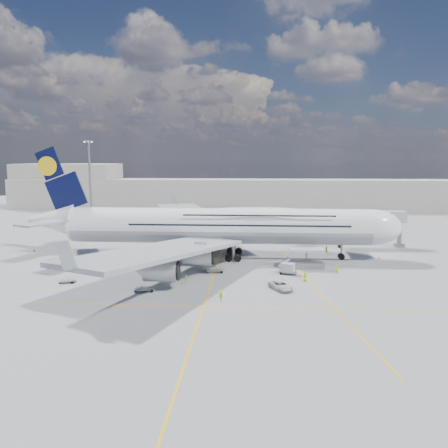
# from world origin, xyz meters

# --- Properties ---
(ground) EXTENTS (300.00, 300.00, 0.00)m
(ground) POSITION_xyz_m (0.00, 0.00, 0.00)
(ground) COLOR gray
(ground) RESTS_ON ground
(taxi_line_main) EXTENTS (0.25, 220.00, 0.01)m
(taxi_line_main) POSITION_xyz_m (0.00, 0.00, 0.01)
(taxi_line_main) COLOR #F8AF0D
(taxi_line_main) RESTS_ON ground
(taxi_line_cross) EXTENTS (120.00, 0.25, 0.01)m
(taxi_line_cross) POSITION_xyz_m (0.00, -20.00, 0.01)
(taxi_line_cross) COLOR #F8AF0D
(taxi_line_cross) RESTS_ON ground
(taxi_line_diag) EXTENTS (14.16, 99.06, 0.01)m
(taxi_line_diag) POSITION_xyz_m (14.00, 10.00, 0.01)
(taxi_line_diag) COLOR #F8AF0D
(taxi_line_diag) RESTS_ON ground
(airliner) EXTENTS (77.26, 79.15, 23.71)m
(airliner) POSITION_xyz_m (0.26, 10.00, 6.87)
(airliner) COLOR white
(airliner) RESTS_ON ground
(jet_bridge) EXTENTS (18.80, 12.10, 8.50)m
(jet_bridge) POSITION_xyz_m (29.81, 20.94, 6.85)
(jet_bridge) COLOR #B7B7BC
(jet_bridge) RESTS_ON ground
(cargo_loader) EXTENTS (8.53, 3.20, 3.67)m
(cargo_loader) POSITION_xyz_m (16.82, 2.89, 1.25)
(cargo_loader) COLOR silver
(cargo_loader) RESTS_ON ground
(light_mast) EXTENTS (3.00, 0.70, 25.50)m
(light_mast) POSITION_xyz_m (-40.00, 45.00, 13.21)
(light_mast) COLOR gray
(light_mast) RESTS_ON ground
(terminal) EXTENTS (180.00, 16.00, 12.00)m
(terminal) POSITION_xyz_m (0.00, 95.00, 6.00)
(terminal) COLOR #B2AD9E
(terminal) RESTS_ON ground
(hangar) EXTENTS (40.00, 22.00, 18.00)m
(hangar) POSITION_xyz_m (-70.00, 100.00, 9.00)
(hangar) COLOR #B2AD9E
(hangar) RESTS_ON ground
(tree_line) EXTENTS (160.00, 6.00, 8.00)m
(tree_line) POSITION_xyz_m (40.00, 140.00, 4.00)
(tree_line) COLOR #193814
(tree_line) RESTS_ON ground
(dolly_row_a) EXTENTS (3.14, 2.31, 1.78)m
(dolly_row_a) POSITION_xyz_m (-23.62, -2.14, 0.96)
(dolly_row_a) COLOR gray
(dolly_row_a) RESTS_ON ground
(dolly_row_b) EXTENTS (3.41, 2.34, 1.97)m
(dolly_row_b) POSITION_xyz_m (-10.16, -0.74, 1.06)
(dolly_row_b) COLOR gray
(dolly_row_b) RESTS_ON ground
(dolly_row_c) EXTENTS (3.51, 2.37, 0.47)m
(dolly_row_c) POSITION_xyz_m (-9.99, -13.58, 0.37)
(dolly_row_c) COLOR gray
(dolly_row_c) RESTS_ON ground
(dolly_back) EXTENTS (2.99, 2.27, 0.39)m
(dolly_back) POSITION_xyz_m (-24.00, -9.86, 0.30)
(dolly_back) COLOR gray
(dolly_back) RESTS_ON ground
(dolly_nose_far) EXTENTS (3.53, 2.66, 1.99)m
(dolly_nose_far) POSITION_xyz_m (13.15, -2.04, 1.07)
(dolly_nose_far) COLOR gray
(dolly_nose_far) RESTS_ON ground
(dolly_nose_near) EXTENTS (3.47, 2.47, 0.46)m
(dolly_nose_near) POSITION_xyz_m (0.09, -1.89, 0.35)
(dolly_nose_near) COLOR gray
(dolly_nose_near) RESTS_ON ground
(baggage_tug) EXTENTS (3.04, 1.94, 1.75)m
(baggage_tug) POSITION_xyz_m (-9.12, -6.07, 0.77)
(baggage_tug) COLOR silver
(baggage_tug) RESTS_ON ground
(catering_truck_inner) EXTENTS (8.19, 4.96, 4.56)m
(catering_truck_inner) POSITION_xyz_m (-1.64, 33.00, 2.15)
(catering_truck_inner) COLOR gray
(catering_truck_inner) RESTS_ON ground
(catering_truck_outer) EXTENTS (7.07, 4.37, 3.93)m
(catering_truck_outer) POSITION_xyz_m (-17.20, 37.18, 1.82)
(catering_truck_outer) COLOR gray
(catering_truck_outer) RESTS_ON ground
(service_van) EXTENTS (4.23, 5.31, 1.34)m
(service_van) POSITION_xyz_m (11.33, -11.59, 0.67)
(service_van) COLOR silver
(service_van) RESTS_ON ground
(crew_nose) EXTENTS (0.70, 0.53, 1.74)m
(crew_nose) POSITION_xyz_m (22.91, 15.36, 0.87)
(crew_nose) COLOR #A4E017
(crew_nose) RESTS_ON ground
(crew_loader) EXTENTS (1.04, 0.98, 1.70)m
(crew_loader) POSITION_xyz_m (21.87, -1.89, 0.85)
(crew_loader) COLOR #F0FD1A
(crew_loader) RESTS_ON ground
(crew_wing) EXTENTS (0.60, 0.98, 1.56)m
(crew_wing) POSITION_xyz_m (-4.12, -9.29, 0.78)
(crew_wing) COLOR #CDFC1A
(crew_wing) RESTS_ON ground
(crew_van) EXTENTS (0.93, 0.93, 1.63)m
(crew_van) POSITION_xyz_m (15.72, -6.57, 0.81)
(crew_van) COLOR #B1ED18
(crew_van) RESTS_ON ground
(crew_tug) EXTENTS (1.24, 1.00, 1.67)m
(crew_tug) POSITION_xyz_m (2.26, -17.78, 0.83)
(crew_tug) COLOR #99EC18
(crew_tug) RESTS_ON ground
(cone_nose) EXTENTS (0.46, 0.46, 0.59)m
(cone_nose) POSITION_xyz_m (32.96, 10.94, 0.28)
(cone_nose) COLOR #F84D0D
(cone_nose) RESTS_ON ground
(cone_wing_left_inner) EXTENTS (0.50, 0.50, 0.64)m
(cone_wing_left_inner) POSITION_xyz_m (-6.46, 26.68, 0.31)
(cone_wing_left_inner) COLOR #F84D0D
(cone_wing_left_inner) RESTS_ON ground
(cone_wing_left_outer) EXTENTS (0.50, 0.50, 0.64)m
(cone_wing_left_outer) POSITION_xyz_m (-18.05, 39.83, 0.31)
(cone_wing_left_outer) COLOR #F84D0D
(cone_wing_left_outer) RESTS_ON ground
(cone_wing_right_inner) EXTENTS (0.42, 0.42, 0.54)m
(cone_wing_right_inner) POSITION_xyz_m (-2.67, 0.68, 0.26)
(cone_wing_right_inner) COLOR #F84D0D
(cone_wing_right_inner) RESTS_ON ground
(cone_wing_right_outer) EXTENTS (0.47, 0.47, 0.60)m
(cone_wing_right_outer) POSITION_xyz_m (-10.82, -12.38, 0.29)
(cone_wing_right_outer) COLOR #F84D0D
(cone_wing_right_outer) RESTS_ON ground
(cone_tail) EXTENTS (0.48, 0.48, 0.61)m
(cone_tail) POSITION_xyz_m (-41.58, 13.50, 0.29)
(cone_tail) COLOR #F84D0D
(cone_tail) RESTS_ON ground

